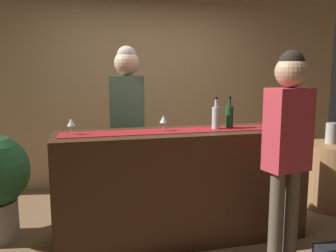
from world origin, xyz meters
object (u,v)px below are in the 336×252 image
at_px(wine_bottle_clear, 216,117).
at_px(bartender, 127,112).
at_px(wine_glass_near_customer, 163,120).
at_px(wine_glass_far_end, 276,116).
at_px(customer_sipping, 288,136).
at_px(wine_glass_mid_counter, 71,123).
at_px(vase_on_side_table, 331,133).
at_px(round_side_table, 335,175).
at_px(wine_bottle_green, 229,116).

bearing_deg(wine_bottle_clear, bartender, 142.44).
xyz_separation_m(wine_bottle_clear, wine_glass_near_customer, (-0.50, 0.01, -0.01)).
xyz_separation_m(wine_bottle_clear, bartender, (-0.75, 0.57, 0.00)).
xyz_separation_m(wine_glass_far_end, customer_sipping, (-0.31, -0.69, -0.06)).
height_order(wine_bottle_clear, wine_glass_mid_counter, wine_bottle_clear).
bearing_deg(bartender, customer_sipping, 143.72).
bearing_deg(wine_glass_near_customer, wine_glass_mid_counter, 179.98).
xyz_separation_m(wine_glass_mid_counter, customer_sipping, (1.62, -0.70, -0.06)).
height_order(wine_glass_near_customer, wine_glass_mid_counter, same).
height_order(customer_sipping, vase_on_side_table, customer_sipping).
height_order(bartender, round_side_table, bartender).
distance_m(bartender, customer_sipping, 1.66).
bearing_deg(customer_sipping, wine_glass_near_customer, 128.43).
bearing_deg(bartender, round_side_table, -172.24).
xyz_separation_m(bartender, vase_on_side_table, (2.34, -0.17, -0.29)).
bearing_deg(round_side_table, customer_sipping, -141.89).
bearing_deg(round_side_table, wine_bottle_green, -168.14).
height_order(wine_bottle_green, wine_bottle_clear, same).
relative_size(bartender, round_side_table, 2.47).
bearing_deg(bartender, vase_on_side_table, -170.65).
relative_size(wine_glass_far_end, round_side_table, 0.19).
height_order(wine_glass_far_end, customer_sipping, customer_sipping).
distance_m(wine_bottle_green, bartender, 1.05).
distance_m(wine_bottle_green, vase_on_side_table, 1.52).
xyz_separation_m(bartender, customer_sipping, (1.07, -1.26, -0.08)).
bearing_deg(vase_on_side_table, round_side_table, -63.23).
relative_size(wine_glass_near_customer, wine_glass_far_end, 1.00).
bearing_deg(wine_glass_far_end, wine_glass_mid_counter, 179.75).
relative_size(wine_bottle_green, round_side_table, 0.41).
relative_size(round_side_table, vase_on_side_table, 3.08).
bearing_deg(customer_sipping, wine_bottle_green, 92.34).
bearing_deg(wine_bottle_clear, vase_on_side_table, 14.39).
bearing_deg(wine_glass_far_end, round_side_table, 18.69).
relative_size(wine_bottle_green, wine_bottle_clear, 1.00).
relative_size(wine_bottle_green, bartender, 0.17).
distance_m(wine_bottle_clear, vase_on_side_table, 1.67).
xyz_separation_m(wine_bottle_green, vase_on_side_table, (1.45, 0.38, -0.29)).
relative_size(wine_glass_near_customer, vase_on_side_table, 0.60).
xyz_separation_m(wine_glass_mid_counter, round_side_table, (2.93, 0.33, -0.77)).
bearing_deg(wine_glass_near_customer, wine_bottle_green, 1.76).
relative_size(wine_bottle_clear, round_side_table, 0.41).
xyz_separation_m(wine_bottle_clear, round_side_table, (1.63, 0.34, -0.78)).
distance_m(wine_glass_far_end, vase_on_side_table, 1.09).
distance_m(wine_glass_far_end, round_side_table, 1.31).
distance_m(wine_bottle_clear, customer_sipping, 0.76).
bearing_deg(wine_bottle_clear, customer_sipping, -64.83).
xyz_separation_m(wine_glass_near_customer, wine_glass_far_end, (1.13, -0.01, 0.00)).
bearing_deg(vase_on_side_table, wine_glass_near_customer, -169.19).
distance_m(wine_bottle_green, wine_glass_mid_counter, 1.45).
bearing_deg(wine_glass_mid_counter, bartender, 45.60).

